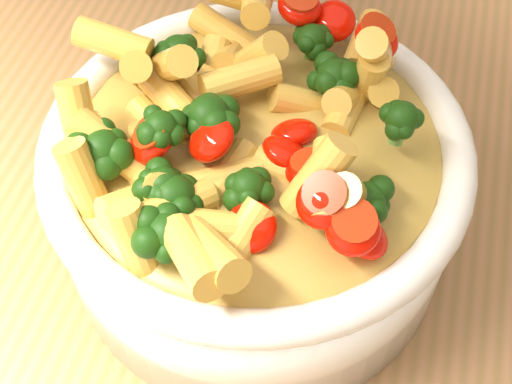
# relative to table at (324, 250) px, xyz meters

# --- Properties ---
(table) EXTENTS (1.20, 0.80, 0.90)m
(table) POSITION_rel_table_xyz_m (0.00, 0.00, 0.00)
(table) COLOR #A97248
(table) RESTS_ON ground
(serving_bowl) EXTENTS (0.27, 0.27, 0.11)m
(serving_bowl) POSITION_rel_table_xyz_m (-0.04, -0.07, 0.16)
(serving_bowl) COLOR white
(serving_bowl) RESTS_ON table
(pasta_salad) EXTENTS (0.21, 0.21, 0.05)m
(pasta_salad) POSITION_rel_table_xyz_m (-0.04, -0.07, 0.23)
(pasta_salad) COLOR #FFCA50
(pasta_salad) RESTS_ON serving_bowl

